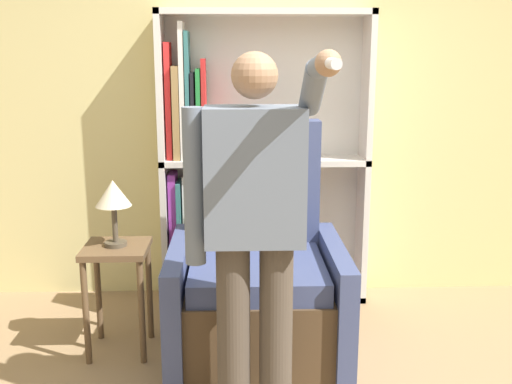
% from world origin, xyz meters
% --- Properties ---
extents(wall_back, '(8.00, 0.06, 2.80)m').
position_xyz_m(wall_back, '(0.00, 2.03, 1.40)').
color(wall_back, '#DBCC84').
rests_on(wall_back, ground_plane).
extents(bookcase, '(1.41, 0.28, 1.99)m').
position_xyz_m(bookcase, '(-0.44, 1.87, 0.92)').
color(bookcase, silver).
rests_on(bookcase, ground_plane).
extents(armchair, '(0.97, 0.92, 1.33)m').
position_xyz_m(armchair, '(-0.33, 1.05, 0.40)').
color(armchair, '#4C3823').
rests_on(armchair, ground_plane).
extents(person_standing, '(0.57, 0.78, 1.73)m').
position_xyz_m(person_standing, '(-0.37, 0.30, 0.99)').
color(person_standing, '#473D33').
rests_on(person_standing, ground_plane).
extents(side_table, '(0.36, 0.36, 0.65)m').
position_xyz_m(side_table, '(-1.13, 1.10, 0.50)').
color(side_table, brown).
rests_on(side_table, ground_plane).
extents(table_lamp, '(0.20, 0.20, 0.38)m').
position_xyz_m(table_lamp, '(-1.13, 1.10, 0.93)').
color(table_lamp, '#4C4233').
rests_on(table_lamp, side_table).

